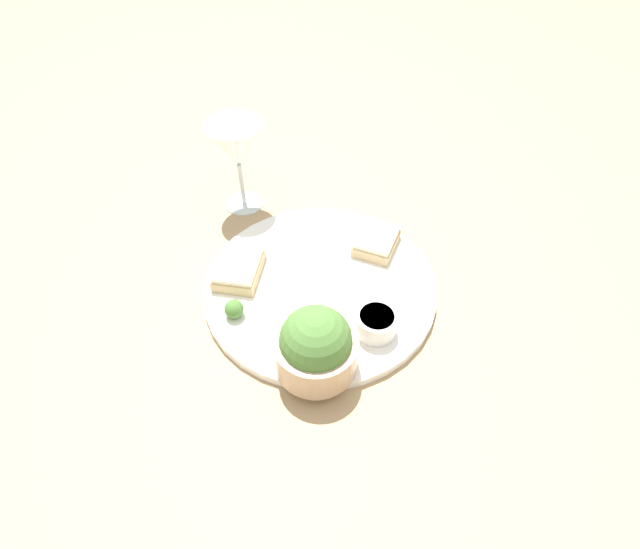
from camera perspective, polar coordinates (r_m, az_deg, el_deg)
name	(u,v)px	position (r m, az deg, el deg)	size (l,w,h in m)	color
ground_plane	(320,290)	(0.76, 0.00, -1.74)	(4.00, 4.00, 0.00)	tan
dinner_plate	(320,287)	(0.75, 0.00, -1.39)	(0.35, 0.35, 0.01)	white
salad_bowl	(316,346)	(0.63, -0.48, -8.18)	(0.11, 0.11, 0.10)	tan
sauce_ramekin	(378,321)	(0.68, 6.65, -5.29)	(0.06, 0.06, 0.03)	white
cheese_toast_near	(239,268)	(0.76, -9.25, 0.68)	(0.11, 0.10, 0.03)	#D1B27F
cheese_toast_far	(374,240)	(0.80, 6.22, 3.99)	(0.09, 0.09, 0.03)	#D1B27F
wine_glass	(237,147)	(0.84, -9.52, 14.14)	(0.10, 0.10, 0.16)	silver
garnish	(234,309)	(0.71, -9.80, -3.92)	(0.03, 0.03, 0.03)	#477533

